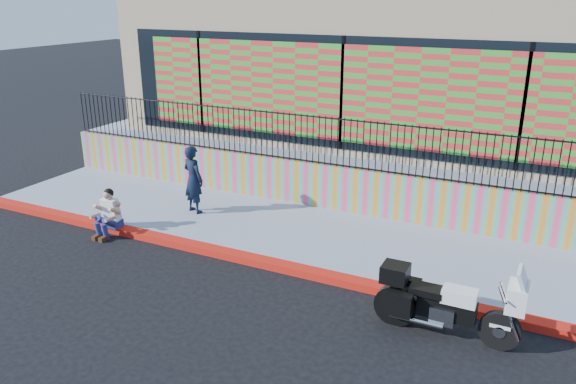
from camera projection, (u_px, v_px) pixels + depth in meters
The scene contains 10 objects.
ground at pixel (264, 266), 11.35m from camera, with size 90.00×90.00×0.00m, color black.
red_curb at pixel (264, 262), 11.32m from camera, with size 16.00×0.30×0.15m, color red.
sidewalk at pixel (299, 233), 12.72m from camera, with size 16.00×3.00×0.15m, color #99A1B7.
mural_wall at pixel (326, 186), 13.86m from camera, with size 16.00×0.20×1.10m, color #FF4373.
metal_fence at pixel (327, 141), 13.48m from camera, with size 15.80×0.04×1.20m, color black, non-canonical shape.
elevated_platform at pixel (387, 143), 18.20m from camera, with size 16.00×10.00×1.25m, color #99A1B7.
storefront_building at pixel (389, 61), 17.14m from camera, with size 14.00×8.06×4.00m.
police_motorcycle at pixel (445, 302), 8.87m from camera, with size 2.27×0.75×1.41m.
police_officer at pixel (193, 179), 13.48m from camera, with size 0.60×0.40×1.66m, color black.
seated_man at pixel (107, 217), 12.60m from camera, with size 0.54×0.71×1.06m.
Camera 1 is at (4.94, -8.93, 5.19)m, focal length 35.00 mm.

